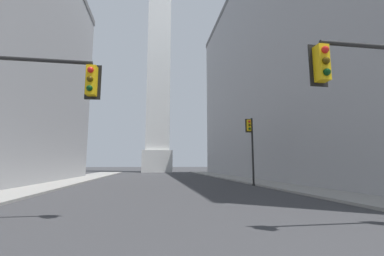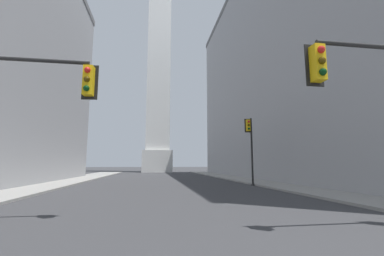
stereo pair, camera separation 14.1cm
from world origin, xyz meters
name	(u,v)px [view 1 (the left image)]	position (x,y,z in m)	size (l,w,h in m)	color
sidewalk_left	(39,186)	(-10.72, 23.91, 0.07)	(5.00, 79.69, 0.15)	gray
sidewalk_right	(275,184)	(10.72, 23.91, 0.07)	(5.00, 79.69, 0.15)	gray
building_right	(310,68)	(21.26, 32.47, 15.84)	(19.53, 53.63, 31.66)	#9E9EA0
obelisk	(159,39)	(0.00, 66.40, 35.82)	(7.43, 7.43, 74.35)	silver
traffic_light_mid_right	(251,141)	(8.01, 22.99, 4.16)	(0.77, 0.50, 6.33)	black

